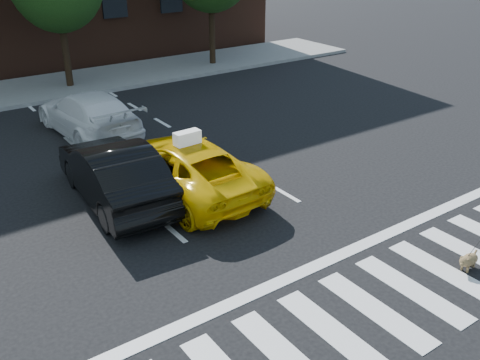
% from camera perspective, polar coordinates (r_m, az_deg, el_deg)
% --- Properties ---
extents(ground, '(120.00, 120.00, 0.00)m').
position_cam_1_polar(ground, '(9.95, 14.20, -13.30)').
color(ground, black).
rests_on(ground, ground).
extents(crosswalk, '(13.00, 2.40, 0.01)m').
position_cam_1_polar(crosswalk, '(9.94, 14.20, -13.27)').
color(crosswalk, silver).
rests_on(crosswalk, ground).
extents(stop_line, '(12.00, 0.30, 0.01)m').
position_cam_1_polar(stop_line, '(10.80, 7.82, -9.18)').
color(stop_line, silver).
rests_on(stop_line, ground).
extents(sidewalk_far, '(30.00, 4.00, 0.15)m').
position_cam_1_polar(sidewalk_far, '(23.88, -19.15, 9.43)').
color(sidewalk_far, slate).
rests_on(sidewalk_far, ground).
extents(taxi, '(2.43, 4.93, 1.35)m').
position_cam_1_polar(taxi, '(13.41, -5.93, 1.43)').
color(taxi, '#E5B304').
rests_on(taxi, ground).
extents(black_sedan, '(1.89, 4.63, 1.49)m').
position_cam_1_polar(black_sedan, '(13.18, -13.26, 0.76)').
color(black_sedan, black).
rests_on(black_sedan, ground).
extents(white_suv, '(2.22, 4.93, 1.40)m').
position_cam_1_polar(white_suv, '(17.82, -15.87, 6.82)').
color(white_suv, white).
rests_on(white_suv, ground).
extents(dog, '(0.63, 0.30, 0.36)m').
position_cam_1_polar(dog, '(11.43, 23.16, -7.89)').
color(dog, olive).
rests_on(dog, ground).
extents(taxi_sign, '(0.66, 0.31, 0.32)m').
position_cam_1_polar(taxi_sign, '(12.93, -5.65, 4.51)').
color(taxi_sign, white).
rests_on(taxi_sign, taxi).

